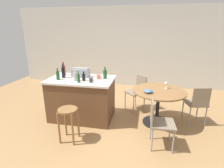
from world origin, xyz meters
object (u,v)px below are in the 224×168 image
object	(u,v)px
wooden_stool	(68,117)
bottle_6	(75,77)
folding_chair_left	(197,102)
bottle_3	(84,77)
serving_bowl	(148,91)
folding_chair_far	(158,120)
folding_chair_near	(137,90)
bottle_1	(79,78)
toolbox	(81,73)
kitchen_island	(82,98)
cup_1	(98,77)
bottle_0	(58,75)
wine_glass	(166,84)
dining_table	(158,98)
bottle_5	(105,74)
bottle_2	(64,70)
bottle_4	(63,72)
cup_0	(91,80)

from	to	relation	value
wooden_stool	bottle_6	bearing A→B (deg)	99.80
folding_chair_left	bottle_6	bearing A→B (deg)	-172.17
folding_chair_left	bottle_6	distance (m)	2.61
bottle_3	serving_bowl	size ratio (longest dim) A/B	1.07
folding_chair_left	folding_chair_far	bearing A→B (deg)	-132.61
folding_chair_near	folding_chair_far	distance (m)	1.48
folding_chair_near	folding_chair_left	world-z (taller)	folding_chair_near
bottle_1	toolbox	bearing A→B (deg)	105.46
wooden_stool	kitchen_island	bearing A→B (deg)	94.40
folding_chair_far	cup_1	bearing A→B (deg)	147.89
toolbox	bottle_3	distance (m)	0.33
folding_chair_far	bottle_0	size ratio (longest dim) A/B	3.37
bottle_3	wine_glass	size ratio (longest dim) A/B	1.34
wooden_stool	folding_chair_far	size ratio (longest dim) A/B	0.74
kitchen_island	dining_table	size ratio (longest dim) A/B	1.31
folding_chair_far	cup_1	xyz separation A→B (m)	(-1.25, 0.79, 0.49)
bottle_1	bottle_3	size ratio (longest dim) A/B	1.23
cup_1	dining_table	bearing A→B (deg)	0.61
wooden_stool	bottle_1	size ratio (longest dim) A/B	2.66
folding_chair_near	serving_bowl	bearing A→B (deg)	-72.86
bottle_1	bottle_5	bearing A→B (deg)	40.82
cup_1	bottle_1	bearing A→B (deg)	-134.99
dining_table	toolbox	world-z (taller)	toolbox
wooden_stool	folding_chair_left	world-z (taller)	folding_chair_left
wine_glass	serving_bowl	distance (m)	0.51
bottle_0	wine_glass	size ratio (longest dim) A/B	1.75
kitchen_island	wine_glass	distance (m)	1.88
folding_chair_far	serving_bowl	world-z (taller)	folding_chair_far
folding_chair_near	bottle_2	bearing A→B (deg)	-164.22
folding_chair_near	bottle_0	size ratio (longest dim) A/B	3.47
serving_bowl	cup_1	bearing A→B (deg)	170.63
dining_table	bottle_2	size ratio (longest dim) A/B	3.44
dining_table	bottle_2	bearing A→B (deg)	176.39
dining_table	bottle_0	xyz separation A→B (m)	(-2.12, -0.23, 0.45)
bottle_0	bottle_4	distance (m)	0.18
bottle_2	bottle_5	bearing A→B (deg)	-4.67
bottle_2	wine_glass	xyz separation A→B (m)	(2.32, 0.02, -0.19)
bottle_5	wine_glass	bearing A→B (deg)	4.42
dining_table	toolbox	xyz separation A→B (m)	(-1.73, 0.08, 0.45)
folding_chair_far	cup_0	world-z (taller)	cup_0
folding_chair_far	wine_glass	distance (m)	1.04
bottle_6	bottle_2	bearing A→B (deg)	139.36
wooden_stool	toolbox	bearing A→B (deg)	96.85
wooden_stool	bottle_4	xyz separation A→B (m)	(-0.47, 0.88, 0.59)
bottle_0	serving_bowl	world-z (taller)	bottle_0
kitchen_island	cup_0	bearing A→B (deg)	-35.43
bottle_5	bottle_1	bearing A→B (deg)	-139.18
bottle_4	bottle_6	bearing A→B (deg)	-26.58
folding_chair_left	serving_bowl	distance (m)	1.10
bottle_0	bottle_5	size ratio (longest dim) A/B	0.98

